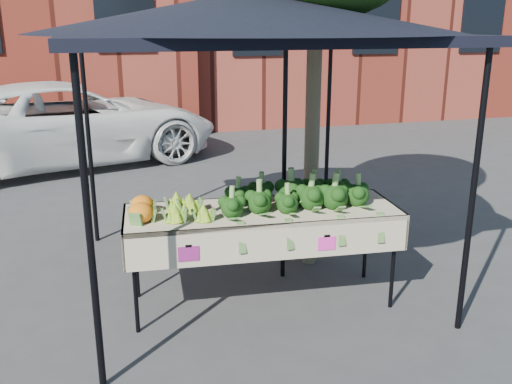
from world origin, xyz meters
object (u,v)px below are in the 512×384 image
Objects in this scene: canopy at (247,144)px; vehicle at (58,11)px; table at (262,257)px; street_tree at (314,55)px.

vehicle reaches higher than canopy.
canopy is 0.59× the size of vehicle.
canopy is (0.01, 0.55, 0.92)m from table.
street_tree is (0.73, 0.18, 0.80)m from canopy.
canopy is 5.99m from vehicle.
table is at bearing -179.88° from vehicle.
table is at bearing -135.32° from street_tree.
vehicle is (-1.82, 6.10, 2.23)m from table.
vehicle is at bearing 108.27° from canopy.
table is 0.46× the size of vehicle.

